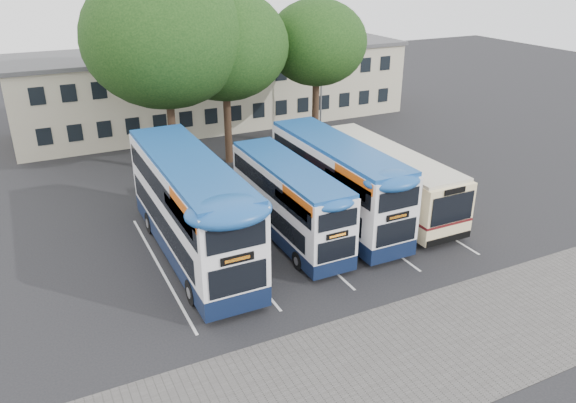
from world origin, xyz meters
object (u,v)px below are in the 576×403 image
Objects in this scene: lamp_post at (322,70)px; tree_left at (164,38)px; bus_dd_right at (336,179)px; bus_single at (383,174)px; bus_dd_left at (190,204)px; bus_dd_mid at (288,198)px; tree_right at (317,43)px; tree_mid at (224,45)px.

lamp_post is 13.53m from tree_left.
lamp_post is 0.71× the size of tree_left.
bus_dd_right reaches higher than bus_single.
tree_left reaches higher than bus_single.
lamp_post is 0.78× the size of bus_dd_left.
lamp_post reaches higher than bus_dd_right.
bus_dd_left is at bearing 177.40° from bus_dd_mid.
tree_right reaches higher than bus_dd_left.
bus_dd_left is (-2.31, -11.33, -5.89)m from tree_left.
tree_mid is 13.27m from bus_dd_mid.
bus_single is at bearing -105.13° from lamp_post.
bus_dd_mid is (-10.10, -14.75, -2.94)m from lamp_post.
bus_dd_left is 4.93m from bus_dd_mid.
tree_right reaches higher than lamp_post.
bus_dd_mid is at bearing -77.41° from tree_left.
bus_dd_right is (5.61, -11.04, -6.15)m from tree_left.
tree_left is at bearing 130.90° from bus_single.
tree_right is 1.00× the size of bus_dd_right.
lamp_post is 0.86× the size of bus_dd_right.
bus_dd_mid is (2.58, -11.55, -6.43)m from tree_left.
tree_mid is 13.32m from bus_single.
bus_dd_left is at bearing -177.92° from bus_dd_right.
tree_right is 12.63m from bus_single.
tree_left is 1.37× the size of bus_dd_mid.
lamp_post is 21.01m from bus_dd_left.
bus_dd_left is at bearing -175.30° from bus_single.
tree_right is (6.95, 0.41, -0.34)m from tree_mid.
bus_dd_left is 7.93m from bus_dd_right.
lamp_post is 18.11m from bus_dd_mid.
bus_single is (11.32, 0.93, -0.78)m from bus_dd_left.
tree_left is 10.92m from tree_right.
bus_dd_right is at bearing -113.92° from tree_right.
tree_mid is 1.02× the size of bus_single.
bus_dd_mid is at bearing -124.41° from lamp_post.
tree_mid reaches higher than bus_dd_left.
lamp_post is 0.80× the size of tree_mid.
bus_dd_mid is 0.83× the size of bus_single.
bus_single is at bearing -99.35° from tree_right.
tree_left is 13.47m from bus_dd_mid.
lamp_post is 9.63m from tree_mid.
bus_single is (9.01, -10.40, -6.67)m from tree_left.
lamp_post is at bearing 74.87° from bus_single.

